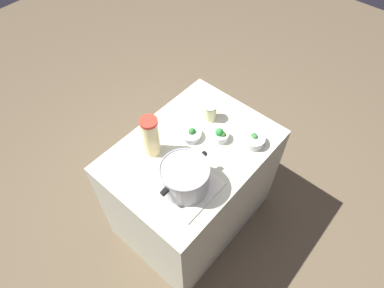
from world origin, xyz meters
name	(u,v)px	position (x,y,z in m)	size (l,w,h in m)	color
ground_plane	(192,214)	(0.00, 0.00, 0.00)	(8.00, 8.00, 0.00)	brown
counter_slab	(192,186)	(0.00, 0.00, 0.43)	(1.03, 0.75, 0.87)	beige
dish_cloth	(185,185)	(0.22, 0.14, 0.87)	(0.32, 0.33, 0.01)	beige
cooking_pot	(185,177)	(0.22, 0.14, 0.96)	(0.34, 0.27, 0.16)	#B7B7BC
lemonade_pitcher	(151,136)	(0.16, -0.17, 1.00)	(0.10, 0.10, 0.27)	#F4DB93
mason_jar	(210,112)	(-0.27, -0.08, 0.92)	(0.09, 0.09, 0.11)	beige
broccoli_bowl_front	(191,134)	(-0.07, -0.07, 0.89)	(0.13, 0.13, 0.07)	silver
broccoli_bowl_center	(254,140)	(-0.28, 0.25, 0.90)	(0.13, 0.13, 0.07)	silver
broccoli_bowl_back	(220,135)	(-0.17, 0.08, 0.90)	(0.10, 0.10, 0.09)	silver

